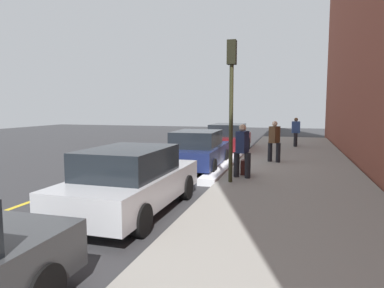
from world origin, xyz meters
The scene contains 12 objects.
ground_plane centered at (0.00, 0.00, 0.00)m, with size 56.00×56.00×0.00m, color #333335.
sidewalk centered at (0.00, -3.30, 0.07)m, with size 28.00×4.60×0.15m, color gray.
lane_stripe_centre centered at (0.00, 3.20, 0.00)m, with size 28.00×0.14×0.01m, color gold.
snow_bank_curb centered at (1.00, -0.70, 0.11)m, with size 8.44×0.56×0.22m, color white.
parked_car_silver centered at (-6.21, 0.29, 0.76)m, with size 4.47×1.92×1.51m.
parked_car_navy centered at (-0.45, 0.31, 0.76)m, with size 4.36×1.99×1.51m.
parked_car_maroon centered at (5.22, 0.15, 0.76)m, with size 4.78×1.94×1.51m.
pedestrian_brown_coat centered at (1.31, -2.49, 1.05)m, with size 0.54×0.53×1.70m.
pedestrian_blue_coat centered at (7.48, -3.37, 1.04)m, with size 0.55×0.47×1.66m.
pedestrian_navy_coat centered at (-2.26, -1.67, 1.07)m, with size 0.52×0.56×1.72m.
traffic_light_pole centered at (-3.02, -1.43, 3.01)m, with size 0.35×0.26×4.21m.
rolling_suitcase centered at (-1.75, -1.68, 0.40)m, with size 0.34×0.22×0.86m.
Camera 1 is at (-13.27, -3.21, 2.42)m, focal length 32.35 mm.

